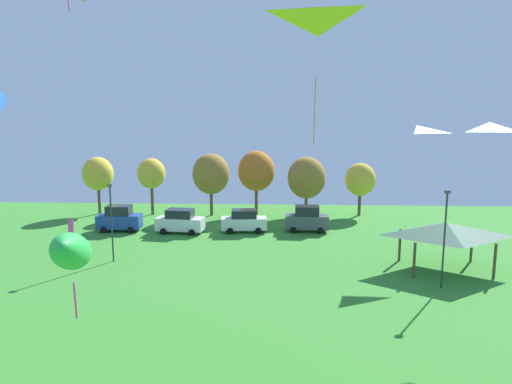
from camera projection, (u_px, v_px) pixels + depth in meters
kite_flying_2 at (317, 62)px, 24.55m from camera, size 3.87×2.85×4.95m
kite_flying_3 at (416, 138)px, 38.71m from camera, size 3.49×3.04×0.67m
kite_flying_4 at (488, 135)px, 29.43m from camera, size 2.60×2.01×0.63m
kite_flying_6 at (86, 18)px, 34.14m from camera, size 4.03×3.50×0.53m
kite_flying_7 at (72, 252)px, 10.66m from camera, size 2.09×3.96×2.71m
parked_car_leftmost at (119, 219)px, 45.72m from camera, size 4.35×2.21×2.60m
parked_car_second_from_left at (180, 221)px, 44.94m from camera, size 4.81×2.41×2.39m
parked_car_third_from_left at (244, 221)px, 45.31m from camera, size 4.61×2.22×2.26m
parked_car_rightmost_in_row at (307, 219)px, 45.51m from camera, size 4.36×2.11×2.60m
park_pavilion at (446, 229)px, 33.83m from camera, size 7.25×4.99×3.60m
light_post_0 at (111, 218)px, 35.64m from camera, size 0.36×0.20×6.22m
light_post_1 at (445, 234)px, 29.98m from camera, size 0.36×0.20×6.66m
treeline_tree_0 at (98, 174)px, 53.28m from camera, size 3.56×3.56×6.75m
treeline_tree_1 at (151, 174)px, 52.88m from camera, size 3.21×3.21×6.64m
treeline_tree_2 at (211, 174)px, 52.42m from camera, size 4.26×4.26×7.21m
treeline_tree_3 at (256, 171)px, 52.75m from camera, size 4.24×4.24×7.50m
treeline_tree_4 at (307, 178)px, 52.11m from camera, size 4.34×4.34×6.86m
treeline_tree_5 at (360, 180)px, 52.59m from camera, size 3.47×3.47×6.11m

